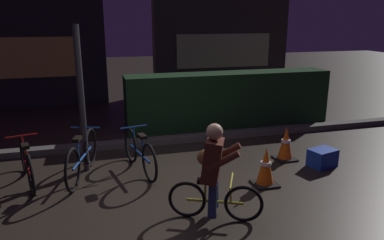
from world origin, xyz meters
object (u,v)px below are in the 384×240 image
at_px(parked_bike_left_mid, 27,164).
at_px(cyclist, 214,172).
at_px(parked_bike_center_right, 139,153).
at_px(traffic_cone_near, 266,167).
at_px(blue_crate, 322,158).
at_px(street_post, 81,101).
at_px(traffic_cone_far, 286,144).
at_px(parked_bike_center_left, 82,157).

distance_m(parked_bike_left_mid, cyclist, 2.96).
height_order(parked_bike_center_right, cyclist, cyclist).
xyz_separation_m(parked_bike_left_mid, parked_bike_center_right, (1.70, 0.01, 0.00)).
xyz_separation_m(traffic_cone_near, blue_crate, (1.27, 0.40, -0.14)).
bearing_deg(street_post, blue_crate, -13.11).
distance_m(parked_bike_left_mid, parked_bike_center_right, 1.70).
bearing_deg(parked_bike_center_right, street_post, 59.88).
relative_size(street_post, traffic_cone_far, 3.92).
xyz_separation_m(parked_bike_center_left, cyclist, (1.58, -1.73, 0.29)).
height_order(traffic_cone_near, cyclist, cyclist).
height_order(traffic_cone_near, blue_crate, traffic_cone_near).
bearing_deg(parked_bike_left_mid, parked_bike_center_right, -104.08).
bearing_deg(cyclist, blue_crate, 50.47).
bearing_deg(blue_crate, parked_bike_center_right, 168.45).
bearing_deg(street_post, cyclist, -52.75).
xyz_separation_m(street_post, cyclist, (1.53, -2.01, -0.55)).
bearing_deg(parked_bike_left_mid, parked_bike_center_left, -103.31).
distance_m(traffic_cone_far, cyclist, 2.47).
height_order(parked_bike_left_mid, parked_bike_center_left, parked_bike_center_left).
distance_m(blue_crate, cyclist, 2.63).
distance_m(street_post, parked_bike_center_left, 0.88).
height_order(street_post, blue_crate, street_post).
relative_size(traffic_cone_near, traffic_cone_far, 1.00).
xyz_separation_m(parked_bike_center_left, traffic_cone_near, (2.65, -1.02, -0.05)).
xyz_separation_m(traffic_cone_near, traffic_cone_far, (0.82, 0.85, 0.00)).
height_order(street_post, traffic_cone_far, street_post).
xyz_separation_m(street_post, blue_crate, (3.86, -0.90, -1.03)).
relative_size(street_post, parked_bike_center_left, 1.49).
bearing_deg(traffic_cone_far, street_post, 172.57).
xyz_separation_m(street_post, traffic_cone_far, (3.42, -0.45, -0.89)).
xyz_separation_m(traffic_cone_far, blue_crate, (0.45, -0.45, -0.14)).
distance_m(parked_bike_left_mid, traffic_cone_far, 4.28).
relative_size(parked_bike_center_right, cyclist, 1.21).
bearing_deg(street_post, traffic_cone_near, -26.58).
bearing_deg(blue_crate, cyclist, -154.61).
relative_size(parked_bike_center_right, traffic_cone_far, 2.52).
distance_m(parked_bike_left_mid, parked_bike_center_left, 0.81).
distance_m(parked_bike_center_right, traffic_cone_near, 2.03).
xyz_separation_m(parked_bike_center_left, parked_bike_center_right, (0.90, -0.01, -0.02)).
xyz_separation_m(parked_bike_center_right, traffic_cone_far, (2.57, -0.16, -0.03)).
bearing_deg(cyclist, parked_bike_center_right, 136.63).
xyz_separation_m(street_post, parked_bike_center_right, (0.85, -0.28, -0.85)).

